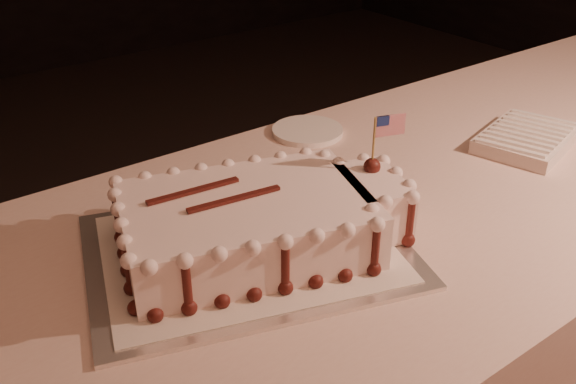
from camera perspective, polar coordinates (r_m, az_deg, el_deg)
banquet_table at (r=1.48m, az=10.66°, el=-11.86°), size 2.40×0.80×0.75m
cake_board at (r=1.03m, az=-3.59°, el=-5.23°), size 0.59×0.51×0.01m
doily at (r=1.02m, az=-3.60°, el=-5.00°), size 0.53×0.46×0.00m
sheet_cake at (r=1.01m, az=-2.23°, el=-2.58°), size 0.50×0.37×0.19m
napkin_stack at (r=1.46m, az=20.43°, el=4.42°), size 0.26×0.21×0.04m
side_plate at (r=1.43m, az=1.74°, el=5.44°), size 0.16×0.16×0.01m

